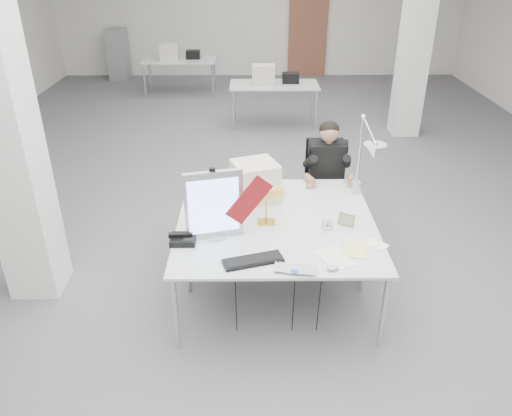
{
  "coord_description": "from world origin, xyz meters",
  "views": [
    {
      "loc": [
        -0.23,
        -6.05,
        3.0
      ],
      "look_at": [
        -0.18,
        -2.0,
        0.86
      ],
      "focal_mm": 35.0,
      "sensor_mm": 36.0,
      "label": 1
    }
  ],
  "objects_px": {
    "monitor": "(214,205)",
    "laptop": "(294,273)",
    "bankers_lamp": "(266,205)",
    "desk_phone": "(183,239)",
    "desk_main": "(278,248)",
    "beige_monitor": "(255,181)",
    "seated_person": "(327,160)",
    "office_chair": "(324,191)",
    "architect_lamp": "(365,158)"
  },
  "relations": [
    {
      "from": "office_chair",
      "to": "laptop",
      "type": "bearing_deg",
      "value": -104.09
    },
    {
      "from": "laptop",
      "to": "bankers_lamp",
      "type": "bearing_deg",
      "value": 114.06
    },
    {
      "from": "desk_main",
      "to": "beige_monitor",
      "type": "xyz_separation_m",
      "value": [
        -0.19,
        0.9,
        0.2
      ]
    },
    {
      "from": "desk_main",
      "to": "office_chair",
      "type": "distance_m",
      "value": 1.72
    },
    {
      "from": "seated_person",
      "to": "beige_monitor",
      "type": "bearing_deg",
      "value": -141.2
    },
    {
      "from": "desk_phone",
      "to": "architect_lamp",
      "type": "relative_size",
      "value": 0.22
    },
    {
      "from": "desk_main",
      "to": "bankers_lamp",
      "type": "height_order",
      "value": "bankers_lamp"
    },
    {
      "from": "desk_phone",
      "to": "bankers_lamp",
      "type": "bearing_deg",
      "value": 24.77
    },
    {
      "from": "desk_main",
      "to": "desk_phone",
      "type": "relative_size",
      "value": 8.44
    },
    {
      "from": "seated_person",
      "to": "monitor",
      "type": "height_order",
      "value": "monitor"
    },
    {
      "from": "laptop",
      "to": "architect_lamp",
      "type": "distance_m",
      "value": 1.46
    },
    {
      "from": "laptop",
      "to": "office_chair",
      "type": "bearing_deg",
      "value": 86.1
    },
    {
      "from": "desk_main",
      "to": "office_chair",
      "type": "bearing_deg",
      "value": 68.91
    },
    {
      "from": "laptop",
      "to": "monitor",
      "type": "bearing_deg",
      "value": 148.61
    },
    {
      "from": "desk_main",
      "to": "monitor",
      "type": "xyz_separation_m",
      "value": [
        -0.54,
        0.18,
        0.32
      ]
    },
    {
      "from": "desk_phone",
      "to": "beige_monitor",
      "type": "xyz_separation_m",
      "value": [
        0.62,
        0.82,
        0.17
      ]
    },
    {
      "from": "office_chair",
      "to": "seated_person",
      "type": "height_order",
      "value": "seated_person"
    },
    {
      "from": "monitor",
      "to": "beige_monitor",
      "type": "xyz_separation_m",
      "value": [
        0.35,
        0.72,
        -0.12
      ]
    },
    {
      "from": "monitor",
      "to": "bankers_lamp",
      "type": "xyz_separation_m",
      "value": [
        0.45,
        0.23,
        -0.12
      ]
    },
    {
      "from": "desk_main",
      "to": "architect_lamp",
      "type": "relative_size",
      "value": 1.87
    },
    {
      "from": "seated_person",
      "to": "laptop",
      "type": "height_order",
      "value": "seated_person"
    },
    {
      "from": "seated_person",
      "to": "desk_phone",
      "type": "distance_m",
      "value": 2.04
    },
    {
      "from": "desk_main",
      "to": "desk_phone",
      "type": "distance_m",
      "value": 0.81
    },
    {
      "from": "office_chair",
      "to": "monitor",
      "type": "bearing_deg",
      "value": -128.98
    },
    {
      "from": "office_chair",
      "to": "seated_person",
      "type": "xyz_separation_m",
      "value": [
        0.0,
        -0.05,
        0.4
      ]
    },
    {
      "from": "office_chair",
      "to": "seated_person",
      "type": "distance_m",
      "value": 0.4
    },
    {
      "from": "seated_person",
      "to": "desk_phone",
      "type": "height_order",
      "value": "seated_person"
    },
    {
      "from": "monitor",
      "to": "laptop",
      "type": "xyz_separation_m",
      "value": [
        0.64,
        -0.58,
        -0.29
      ]
    },
    {
      "from": "monitor",
      "to": "desk_main",
      "type": "bearing_deg",
      "value": -31.78
    },
    {
      "from": "monitor",
      "to": "desk_phone",
      "type": "height_order",
      "value": "monitor"
    },
    {
      "from": "bankers_lamp",
      "to": "desk_main",
      "type": "bearing_deg",
      "value": -92.06
    },
    {
      "from": "office_chair",
      "to": "architect_lamp",
      "type": "relative_size",
      "value": 1.04
    },
    {
      "from": "office_chair",
      "to": "architect_lamp",
      "type": "height_order",
      "value": "architect_lamp"
    },
    {
      "from": "laptop",
      "to": "beige_monitor",
      "type": "height_order",
      "value": "beige_monitor"
    },
    {
      "from": "office_chair",
      "to": "beige_monitor",
      "type": "relative_size",
      "value": 2.49
    },
    {
      "from": "office_chair",
      "to": "architect_lamp",
      "type": "distance_m",
      "value": 1.12
    },
    {
      "from": "desk_phone",
      "to": "beige_monitor",
      "type": "relative_size",
      "value": 0.53
    },
    {
      "from": "monitor",
      "to": "bankers_lamp",
      "type": "distance_m",
      "value": 0.52
    },
    {
      "from": "desk_main",
      "to": "office_chair",
      "type": "height_order",
      "value": "office_chair"
    },
    {
      "from": "desk_main",
      "to": "architect_lamp",
      "type": "bearing_deg",
      "value": 42.39
    },
    {
      "from": "desk_phone",
      "to": "office_chair",
      "type": "bearing_deg",
      "value": 46.92
    },
    {
      "from": "seated_person",
      "to": "architect_lamp",
      "type": "xyz_separation_m",
      "value": [
        0.23,
        -0.77,
        0.34
      ]
    },
    {
      "from": "seated_person",
      "to": "laptop",
      "type": "distance_m",
      "value": 2.01
    },
    {
      "from": "desk_main",
      "to": "monitor",
      "type": "bearing_deg",
      "value": 161.93
    },
    {
      "from": "office_chair",
      "to": "laptop",
      "type": "xyz_separation_m",
      "value": [
        -0.51,
        -1.99,
        0.26
      ]
    },
    {
      "from": "laptop",
      "to": "bankers_lamp",
      "type": "xyz_separation_m",
      "value": [
        -0.19,
        0.81,
        0.17
      ]
    },
    {
      "from": "laptop",
      "to": "desk_phone",
      "type": "xyz_separation_m",
      "value": [
        -0.91,
        0.48,
        0.01
      ]
    },
    {
      "from": "monitor",
      "to": "architect_lamp",
      "type": "distance_m",
      "value": 1.51
    },
    {
      "from": "seated_person",
      "to": "laptop",
      "type": "relative_size",
      "value": 2.5
    },
    {
      "from": "laptop",
      "to": "seated_person",
      "type": "bearing_deg",
      "value": 85.75
    }
  ]
}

